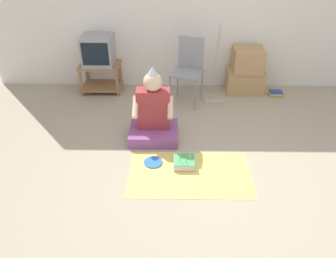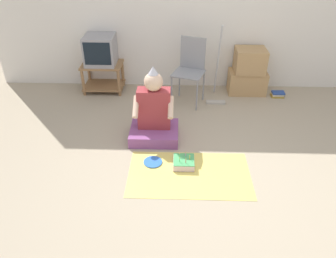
{
  "view_description": "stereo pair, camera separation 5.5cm",
  "coord_description": "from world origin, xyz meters",
  "px_view_note": "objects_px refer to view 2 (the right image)",
  "views": [
    {
      "loc": [
        -0.4,
        -2.66,
        2.29
      ],
      "look_at": [
        -0.44,
        0.36,
        0.35
      ],
      "focal_mm": 35.0,
      "sensor_mm": 36.0,
      "label": 1
    },
    {
      "loc": [
        -0.34,
        -2.66,
        2.29
      ],
      "look_at": [
        -0.44,
        0.36,
        0.35
      ],
      "focal_mm": 35.0,
      "sensor_mm": 36.0,
      "label": 2
    }
  ],
  "objects_px": {
    "birthday_cake": "(184,162)",
    "dust_mop": "(217,80)",
    "book_pile": "(278,94)",
    "folding_chair": "(190,66)",
    "tv": "(100,50)",
    "paper_plate": "(153,162)",
    "person_seated": "(154,116)",
    "cardboard_box_stack": "(248,72)"
  },
  "relations": [
    {
      "from": "birthday_cake",
      "to": "dust_mop",
      "type": "bearing_deg",
      "value": 72.82
    },
    {
      "from": "book_pile",
      "to": "folding_chair",
      "type": "bearing_deg",
      "value": -173.11
    },
    {
      "from": "birthday_cake",
      "to": "book_pile",
      "type": "bearing_deg",
      "value": 49.94
    },
    {
      "from": "tv",
      "to": "paper_plate",
      "type": "distance_m",
      "value": 2.13
    },
    {
      "from": "folding_chair",
      "to": "birthday_cake",
      "type": "distance_m",
      "value": 1.63
    },
    {
      "from": "dust_mop",
      "to": "book_pile",
      "type": "relative_size",
      "value": 5.75
    },
    {
      "from": "book_pile",
      "to": "person_seated",
      "type": "distance_m",
      "value": 2.16
    },
    {
      "from": "tv",
      "to": "person_seated",
      "type": "distance_m",
      "value": 1.61
    },
    {
      "from": "person_seated",
      "to": "folding_chair",
      "type": "bearing_deg",
      "value": 65.65
    },
    {
      "from": "folding_chair",
      "to": "book_pile",
      "type": "xyz_separation_m",
      "value": [
        1.35,
        0.16,
        -0.5
      ]
    },
    {
      "from": "tv",
      "to": "person_seated",
      "type": "xyz_separation_m",
      "value": [
        0.88,
        -1.3,
        -0.36
      ]
    },
    {
      "from": "dust_mop",
      "to": "birthday_cake",
      "type": "relative_size",
      "value": 4.94
    },
    {
      "from": "tv",
      "to": "dust_mop",
      "type": "bearing_deg",
      "value": -9.83
    },
    {
      "from": "cardboard_box_stack",
      "to": "birthday_cake",
      "type": "distance_m",
      "value": 2.12
    },
    {
      "from": "tv",
      "to": "cardboard_box_stack",
      "type": "relative_size",
      "value": 0.64
    },
    {
      "from": "book_pile",
      "to": "birthday_cake",
      "type": "distance_m",
      "value": 2.24
    },
    {
      "from": "folding_chair",
      "to": "paper_plate",
      "type": "xyz_separation_m",
      "value": [
        -0.43,
        -1.52,
        -0.53
      ]
    },
    {
      "from": "paper_plate",
      "to": "folding_chair",
      "type": "bearing_deg",
      "value": 74.01
    },
    {
      "from": "cardboard_box_stack",
      "to": "book_pile",
      "type": "relative_size",
      "value": 3.52
    },
    {
      "from": "tv",
      "to": "person_seated",
      "type": "height_order",
      "value": "person_seated"
    },
    {
      "from": "tv",
      "to": "paper_plate",
      "type": "relative_size",
      "value": 2.14
    },
    {
      "from": "folding_chair",
      "to": "cardboard_box_stack",
      "type": "relative_size",
      "value": 1.33
    },
    {
      "from": "dust_mop",
      "to": "paper_plate",
      "type": "height_order",
      "value": "dust_mop"
    },
    {
      "from": "dust_mop",
      "to": "book_pile",
      "type": "distance_m",
      "value": 1.02
    },
    {
      "from": "birthday_cake",
      "to": "paper_plate",
      "type": "xyz_separation_m",
      "value": [
        -0.34,
        0.04,
        -0.03
      ]
    },
    {
      "from": "person_seated",
      "to": "paper_plate",
      "type": "relative_size",
      "value": 4.44
    },
    {
      "from": "book_pile",
      "to": "birthday_cake",
      "type": "bearing_deg",
      "value": -130.06
    },
    {
      "from": "dust_mop",
      "to": "paper_plate",
      "type": "xyz_separation_m",
      "value": [
        -0.83,
        -1.52,
        -0.31
      ]
    },
    {
      "from": "folding_chair",
      "to": "tv",
      "type": "bearing_deg",
      "value": 167.12
    },
    {
      "from": "folding_chair",
      "to": "person_seated",
      "type": "height_order",
      "value": "folding_chair"
    },
    {
      "from": "dust_mop",
      "to": "tv",
      "type": "bearing_deg",
      "value": 170.17
    },
    {
      "from": "dust_mop",
      "to": "book_pile",
      "type": "height_order",
      "value": "dust_mop"
    },
    {
      "from": "folding_chair",
      "to": "book_pile",
      "type": "bearing_deg",
      "value": 6.89
    },
    {
      "from": "folding_chair",
      "to": "paper_plate",
      "type": "bearing_deg",
      "value": -105.99
    },
    {
      "from": "folding_chair",
      "to": "cardboard_box_stack",
      "type": "bearing_deg",
      "value": 18.67
    },
    {
      "from": "tv",
      "to": "person_seated",
      "type": "bearing_deg",
      "value": -55.84
    },
    {
      "from": "book_pile",
      "to": "paper_plate",
      "type": "height_order",
      "value": "book_pile"
    },
    {
      "from": "book_pile",
      "to": "person_seated",
      "type": "xyz_separation_m",
      "value": [
        -1.8,
        -1.16,
        0.26
      ]
    },
    {
      "from": "tv",
      "to": "folding_chair",
      "type": "distance_m",
      "value": 1.37
    },
    {
      "from": "folding_chair",
      "to": "cardboard_box_stack",
      "type": "distance_m",
      "value": 0.96
    },
    {
      "from": "folding_chair",
      "to": "paper_plate",
      "type": "height_order",
      "value": "folding_chair"
    },
    {
      "from": "dust_mop",
      "to": "birthday_cake",
      "type": "xyz_separation_m",
      "value": [
        -0.48,
        -1.56,
        -0.28
      ]
    }
  ]
}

